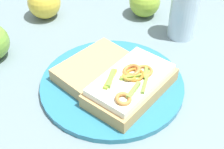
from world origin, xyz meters
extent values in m
plane|color=slate|center=(0.00, 0.00, 0.00)|extent=(2.00, 2.00, 0.00)
cylinder|color=teal|center=(0.00, 0.00, 0.01)|extent=(0.28, 0.28, 0.01)
cube|color=tan|center=(-0.04, 0.01, 0.02)|extent=(0.14, 0.19, 0.03)
cube|color=#F1E6CA|center=(-0.04, 0.01, 0.04)|extent=(0.13, 0.18, 0.01)
torus|color=#B37537|center=(-0.05, 0.07, 0.05)|extent=(0.04, 0.04, 0.01)
torus|color=#BE6F22|center=(-0.05, 0.01, 0.05)|extent=(0.05, 0.05, 0.01)
torus|color=#AA842D|center=(-0.04, 0.02, 0.05)|extent=(0.03, 0.03, 0.01)
torus|color=#BB7B37|center=(-0.06, -0.01, 0.05)|extent=(0.05, 0.05, 0.01)
torus|color=#C47435|center=(-0.04, 0.00, 0.05)|extent=(0.04, 0.04, 0.02)
cube|color=#8BB232|center=(-0.01, 0.04, 0.05)|extent=(0.01, 0.05, 0.01)
cube|color=#78A13B|center=(-0.07, 0.02, 0.05)|extent=(0.01, 0.06, 0.01)
cube|color=#80AF36|center=(-0.05, 0.01, 0.05)|extent=(0.04, 0.03, 0.01)
cube|color=#73A13B|center=(-0.01, 0.03, 0.05)|extent=(0.02, 0.05, 0.01)
cube|color=#799F40|center=(-0.06, 0.05, 0.05)|extent=(0.01, 0.04, 0.01)
cube|color=#7BA73A|center=(-0.06, -0.01, 0.05)|extent=(0.02, 0.04, 0.01)
cube|color=tan|center=(0.04, -0.01, 0.02)|extent=(0.14, 0.17, 0.03)
sphere|color=#8CB032|center=(0.03, -0.28, 0.04)|extent=(0.09, 0.09, 0.08)
sphere|color=gold|center=(0.26, -0.17, 0.04)|extent=(0.11, 0.11, 0.08)
cylinder|color=silver|center=(-0.08, -0.23, 0.06)|extent=(0.06, 0.06, 0.12)
camera|label=1|loc=(-0.19, 0.43, 0.45)|focal=53.00mm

